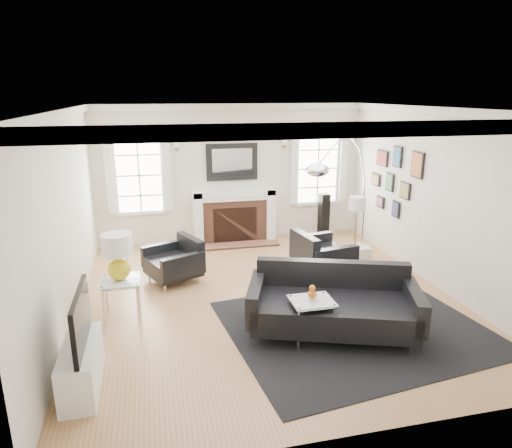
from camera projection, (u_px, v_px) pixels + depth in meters
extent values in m
plane|color=#9E6842|center=(268.00, 297.00, 6.95)|extent=(6.00, 6.00, 0.00)
cube|color=silver|center=(232.00, 174.00, 9.37)|extent=(5.50, 0.04, 2.80)
cube|color=silver|center=(359.00, 295.00, 3.76)|extent=(5.50, 0.04, 2.80)
cube|color=silver|center=(65.00, 220.00, 5.97)|extent=(0.04, 6.00, 2.80)
cube|color=silver|center=(438.00, 199.00, 7.16)|extent=(0.04, 6.00, 2.80)
cube|color=white|center=(269.00, 108.00, 6.18)|extent=(5.50, 6.00, 0.02)
cube|color=white|center=(269.00, 113.00, 6.19)|extent=(5.50, 6.00, 0.12)
cube|color=white|center=(198.00, 218.00, 9.26)|extent=(0.18, 0.38, 1.10)
cube|color=white|center=(269.00, 214.00, 9.59)|extent=(0.18, 0.38, 1.10)
cube|color=white|center=(234.00, 192.00, 9.28)|extent=(1.70, 0.38, 0.12)
cube|color=white|center=(234.00, 197.00, 9.31)|extent=(1.50, 0.34, 0.10)
cube|color=brown|center=(234.00, 221.00, 9.47)|extent=(1.30, 0.30, 0.90)
cube|color=black|center=(235.00, 225.00, 9.40)|extent=(0.90, 0.10, 0.76)
cube|color=brown|center=(237.00, 244.00, 9.34)|extent=(1.70, 0.50, 0.04)
cube|color=black|center=(232.00, 162.00, 9.27)|extent=(1.05, 0.06, 0.75)
cube|color=white|center=(232.00, 162.00, 9.23)|extent=(0.82, 0.02, 0.55)
cube|color=white|center=(139.00, 175.00, 8.93)|extent=(1.00, 0.05, 1.60)
cube|color=white|center=(139.00, 175.00, 8.90)|extent=(0.84, 0.02, 1.44)
cube|color=white|center=(109.00, 175.00, 8.71)|extent=(0.14, 0.05, 1.55)
cube|color=white|center=(168.00, 172.00, 8.94)|extent=(0.14, 0.05, 1.55)
cube|color=white|center=(317.00, 168.00, 9.73)|extent=(1.00, 0.05, 1.60)
cube|color=white|center=(318.00, 169.00, 9.70)|extent=(0.84, 0.02, 1.44)
cube|color=white|center=(294.00, 168.00, 9.51)|extent=(0.14, 0.05, 1.55)
cube|color=white|center=(343.00, 166.00, 9.74)|extent=(0.14, 0.05, 1.55)
cube|color=black|center=(417.00, 165.00, 7.59)|extent=(0.03, 0.34, 0.44)
cube|color=#BA6231|center=(416.00, 165.00, 7.59)|extent=(0.01, 0.29, 0.39)
cube|color=black|center=(398.00, 157.00, 8.19)|extent=(0.03, 0.28, 0.38)
cube|color=#2F5D83|center=(397.00, 157.00, 8.18)|extent=(0.01, 0.23, 0.33)
cube|color=black|center=(382.00, 158.00, 8.73)|extent=(0.03, 0.40, 0.30)
cube|color=#AB3634|center=(381.00, 158.00, 8.72)|extent=(0.01, 0.35, 0.25)
cube|color=black|center=(405.00, 191.00, 8.01)|extent=(0.03, 0.30, 0.30)
cube|color=olive|center=(404.00, 191.00, 8.01)|extent=(0.01, 0.25, 0.25)
cube|color=black|center=(390.00, 182.00, 8.51)|extent=(0.03, 0.26, 0.34)
cube|color=#497A5B|center=(389.00, 182.00, 8.51)|extent=(0.01, 0.21, 0.29)
cube|color=black|center=(376.00, 179.00, 9.04)|extent=(0.03, 0.32, 0.24)
cube|color=olive|center=(375.00, 179.00, 9.04)|extent=(0.01, 0.27, 0.19)
cube|color=black|center=(396.00, 209.00, 8.36)|extent=(0.03, 0.24, 0.30)
cube|color=navy|center=(395.00, 209.00, 8.35)|extent=(0.01, 0.19, 0.25)
cube|color=black|center=(380.00, 202.00, 8.92)|extent=(0.03, 0.28, 0.22)
cube|color=#8F5373|center=(379.00, 202.00, 8.91)|extent=(0.01, 0.23, 0.17)
cube|color=white|center=(81.00, 367.00, 4.76)|extent=(0.35, 1.00, 0.50)
cube|color=black|center=(81.00, 319.00, 4.62)|extent=(0.05, 1.00, 0.58)
cube|color=black|center=(354.00, 327.00, 6.07)|extent=(3.58, 3.11, 0.01)
cube|color=black|center=(333.00, 312.00, 5.82)|extent=(2.23, 1.57, 0.34)
cube|color=black|center=(332.00, 280.00, 6.16)|extent=(1.97, 0.81, 0.56)
cube|color=black|center=(256.00, 298.00, 5.88)|extent=(0.46, 0.96, 0.43)
cube|color=black|center=(414.00, 306.00, 5.68)|extent=(0.46, 0.96, 0.43)
cube|color=black|center=(173.00, 266.00, 7.50)|extent=(0.99, 0.99, 0.28)
cube|color=black|center=(191.00, 250.00, 7.64)|extent=(0.42, 0.74, 0.47)
cube|color=black|center=(163.00, 253.00, 7.76)|extent=(0.73, 0.40, 0.36)
cube|color=black|center=(183.00, 266.00, 7.18)|extent=(0.73, 0.40, 0.36)
cube|color=black|center=(323.00, 258.00, 7.79)|extent=(0.94, 0.94, 0.30)
cube|color=black|center=(304.00, 249.00, 7.59)|extent=(0.28, 0.82, 0.51)
cube|color=black|center=(336.00, 259.00, 7.40)|extent=(0.82, 0.26, 0.39)
cube|color=black|center=(311.00, 244.00, 8.12)|extent=(0.82, 0.26, 0.39)
cube|color=silver|center=(300.00, 278.00, 6.53)|extent=(1.03, 1.03, 0.02)
cylinder|color=silver|center=(276.00, 310.00, 6.05)|extent=(0.04, 0.04, 0.46)
cylinder|color=silver|center=(343.00, 303.00, 6.25)|extent=(0.04, 0.04, 0.46)
cylinder|color=silver|center=(260.00, 282.00, 6.94)|extent=(0.04, 0.04, 0.46)
cylinder|color=silver|center=(318.00, 277.00, 7.14)|extent=(0.04, 0.04, 0.46)
cube|color=silver|center=(120.00, 280.00, 6.17)|extent=(0.52, 0.52, 0.02)
cylinder|color=silver|center=(104.00, 308.00, 5.99)|extent=(0.04, 0.04, 0.57)
cylinder|color=silver|center=(138.00, 304.00, 6.09)|extent=(0.04, 0.04, 0.57)
cylinder|color=silver|center=(106.00, 294.00, 6.40)|extent=(0.04, 0.04, 0.57)
cylinder|color=silver|center=(139.00, 291.00, 6.50)|extent=(0.04, 0.04, 0.57)
cube|color=silver|center=(312.00, 301.00, 5.57)|extent=(0.52, 0.43, 0.02)
cylinder|color=silver|center=(299.00, 330.00, 5.43)|extent=(0.04, 0.04, 0.57)
cylinder|color=silver|center=(333.00, 326.00, 5.53)|extent=(0.04, 0.04, 0.57)
cylinder|color=silver|center=(290.00, 316.00, 5.76)|extent=(0.04, 0.04, 0.57)
cylinder|color=silver|center=(323.00, 313.00, 5.86)|extent=(0.04, 0.04, 0.57)
sphere|color=gold|center=(119.00, 269.00, 6.12)|extent=(0.30, 0.30, 0.30)
cylinder|color=gold|center=(118.00, 259.00, 6.08)|extent=(0.04, 0.04, 0.12)
cylinder|color=white|center=(117.00, 244.00, 6.02)|extent=(0.40, 0.40, 0.28)
sphere|color=#C85D19|center=(312.00, 294.00, 5.55)|extent=(0.11, 0.11, 0.11)
sphere|color=#C85D19|center=(312.00, 288.00, 5.52)|extent=(0.08, 0.08, 0.08)
cube|color=silver|center=(361.00, 251.00, 8.69)|extent=(0.25, 0.40, 0.20)
ellipsoid|color=silver|center=(318.00, 170.00, 6.76)|extent=(0.34, 0.34, 0.20)
cylinder|color=#C18543|center=(353.00, 272.00, 7.92)|extent=(0.17, 0.17, 0.03)
cylinder|color=#C18543|center=(355.00, 240.00, 7.75)|extent=(0.02, 0.02, 1.19)
cylinder|color=white|center=(357.00, 203.00, 7.58)|extent=(0.27, 0.27, 0.22)
cube|color=black|center=(324.00, 216.00, 9.72)|extent=(0.21, 0.21, 0.96)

